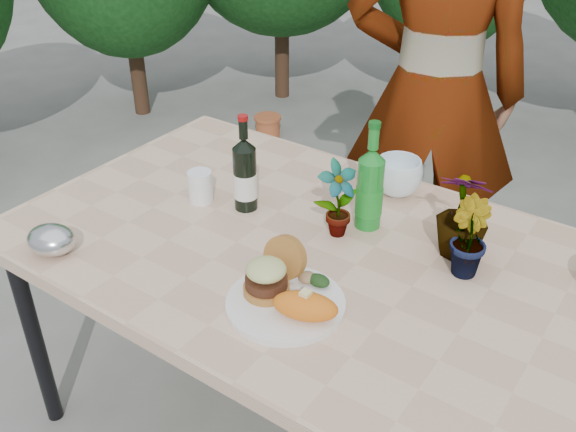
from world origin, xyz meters
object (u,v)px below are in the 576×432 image
Objects in this scene: wine_bottle at (245,175)px; person at (434,94)px; dinner_plate at (286,303)px; patio_table at (305,262)px.

wine_bottle is 0.16× the size of person.
dinner_plate is 0.97× the size of wine_bottle.
person reaches higher than dinner_plate.
patio_table is at bearing 69.09° from person.
patio_table is at bearing 0.34° from wine_bottle.
dinner_plate reaches higher than patio_table.
patio_table is 0.90m from person.
wine_bottle is (-0.25, 0.06, 0.16)m from patio_table.
patio_table is 5.56× the size of wine_bottle.
dinner_plate is 0.47m from wine_bottle.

